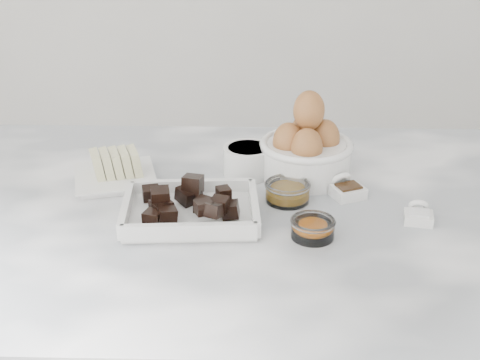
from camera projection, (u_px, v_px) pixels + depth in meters
name	position (u px, v px, depth m)	size (l,w,h in m)	color
marble_slab	(228.00, 218.00, 1.18)	(1.20, 0.80, 0.04)	white
chocolate_dish	(190.00, 206.00, 1.13)	(0.24, 0.19, 0.06)	white
butter_plate	(113.00, 170.00, 1.26)	(0.18, 0.18, 0.06)	white
sugar_ramekin	(248.00, 160.00, 1.29)	(0.10, 0.10, 0.06)	white
egg_bowl	(306.00, 149.00, 1.27)	(0.18, 0.18, 0.17)	white
honey_bowl	(288.00, 191.00, 1.19)	(0.08, 0.08, 0.04)	white
zest_bowl	(313.00, 227.00, 1.08)	(0.07, 0.07, 0.03)	white
vanilla_spoon	(346.00, 189.00, 1.21)	(0.07, 0.08, 0.04)	white
salt_spoon	(419.00, 214.00, 1.13)	(0.05, 0.06, 0.04)	white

